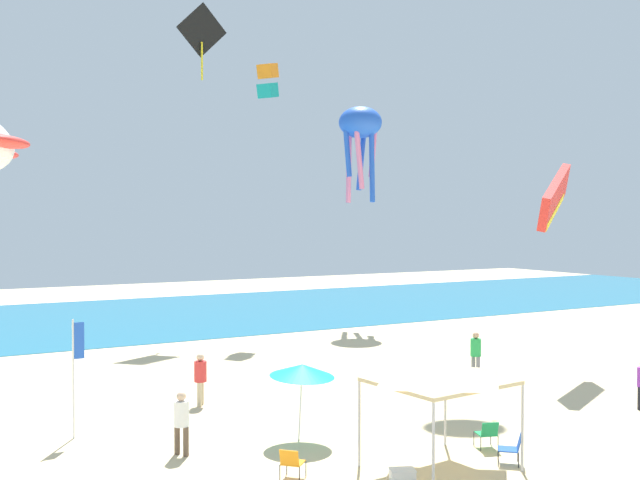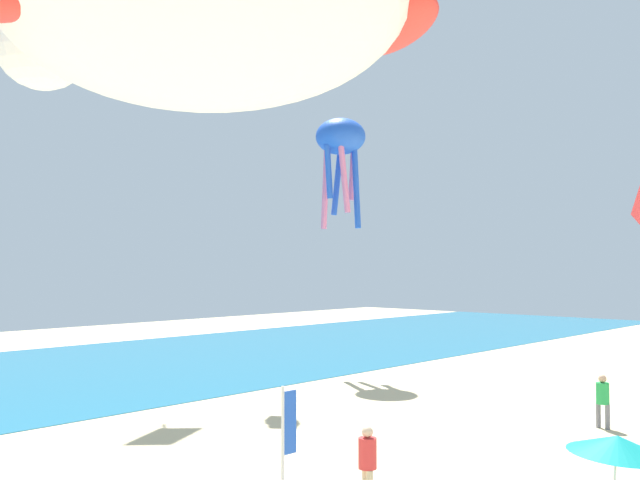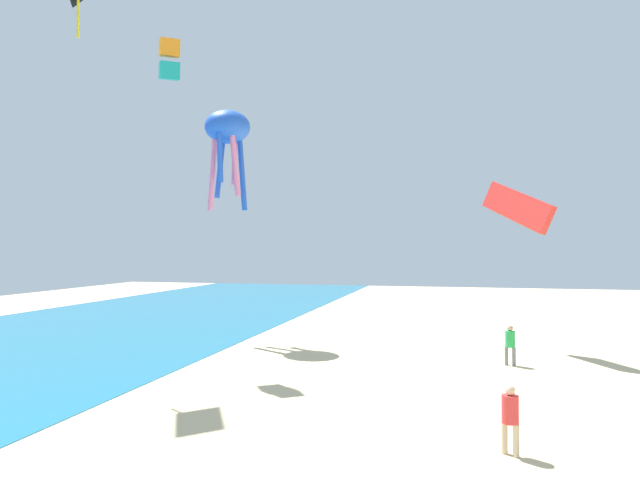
# 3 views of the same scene
# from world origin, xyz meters

# --- Properties ---
(person_kite_handler) EXTENTS (0.44, 0.50, 1.87)m
(person_kite_handler) POSITION_xyz_m (8.70, 8.16, 1.10)
(person_kite_handler) COLOR slate
(person_kite_handler) RESTS_ON ground
(person_beachcomber) EXTENTS (0.44, 0.44, 1.84)m
(person_beachcomber) POSITION_xyz_m (-3.06, 9.19, 1.08)
(person_beachcomber) COLOR #C6B28C
(person_beachcomber) RESTS_ON ground
(kite_box_orange) EXTENTS (1.44, 1.41, 2.18)m
(kite_box_orange) POSITION_xyz_m (6.78, 24.50, 14.87)
(kite_box_orange) COLOR orange
(kite_octopus_blue) EXTENTS (2.73, 2.73, 6.07)m
(kite_octopus_blue) POSITION_xyz_m (13.00, 24.02, 12.42)
(kite_octopus_blue) COLOR blue
(kite_parafoil_red) EXTENTS (4.39, 3.35, 3.13)m
(kite_parafoil_red) POSITION_xyz_m (12.48, 7.46, 7.57)
(kite_parafoil_red) COLOR red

